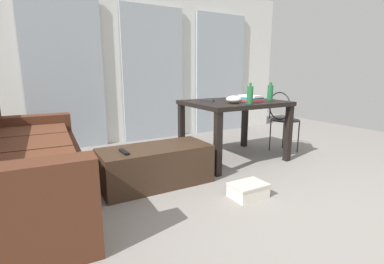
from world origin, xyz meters
The scene contains 15 objects.
ground_plane centered at (0.00, 1.21, 0.00)m, with size 7.75×7.75×0.00m, color gray.
wall_back centered at (0.00, 3.23, 1.23)m, with size 5.15×0.10×2.45m, color silver.
curtains centered at (0.00, 3.14, 1.05)m, with size 3.66×0.03×2.10m.
couch centered at (-1.92, 1.44, 0.32)m, with size 0.98×2.12×0.81m.
coffee_table centered at (-0.77, 1.30, 0.19)m, with size 1.07×0.49×0.38m.
craft_table centered at (0.42, 1.59, 0.64)m, with size 1.16×0.92×0.74m.
wire_chair centered at (1.17, 1.49, 0.52)m, with size 0.38×0.38×0.84m.
bottle_near centered at (0.89, 1.46, 0.84)m, with size 0.07×0.07×0.22m.
bottle_far centered at (0.36, 1.25, 0.85)m, with size 0.07×0.07×0.24m.
bowl centered at (0.26, 1.41, 0.79)m, with size 0.19×0.19×0.09m, color beige.
book_stack centered at (0.60, 1.51, 0.78)m, with size 0.26×0.32×0.07m.
tv_remote_on_table centered at (0.11, 1.73, 0.75)m, with size 0.04×0.18×0.02m, color #232326.
scissors centered at (0.79, 1.84, 0.75)m, with size 0.10×0.11×0.00m.
tv_remote_primary centered at (-1.10, 1.24, 0.39)m, with size 0.04×0.18×0.02m, color black.
shoebox centered at (-0.18, 0.61, 0.06)m, with size 0.32×0.23×0.13m.
Camera 1 is at (-1.79, -1.18, 1.10)m, focal length 26.45 mm.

